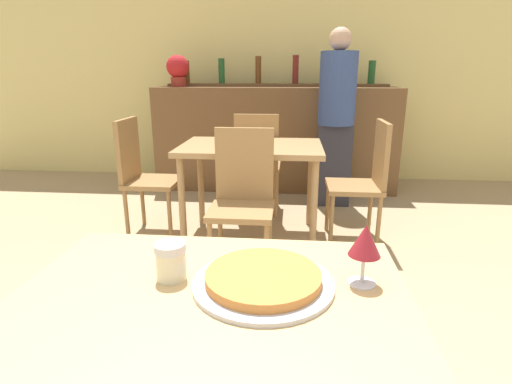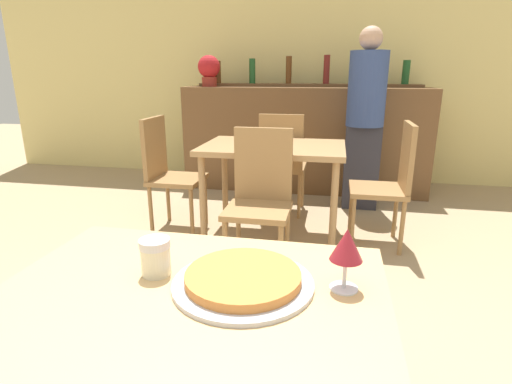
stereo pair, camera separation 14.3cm
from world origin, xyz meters
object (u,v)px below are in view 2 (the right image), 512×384
pizza_tray (243,280)px  wine_glass (347,246)px  chair_far_side_left (167,168)px  potted_plant (209,69)px  chair_far_side_front (260,192)px  chair_far_side_right (391,178)px  chair_far_side_back (282,159)px  cheese_shaker (156,257)px  person_standing (365,115)px

pizza_tray → wine_glass: bearing=7.4°
chair_far_side_left → potted_plant: bearing=2.7°
chair_far_side_front → chair_far_side_left: size_ratio=1.00×
chair_far_side_front → wine_glass: size_ratio=5.79×
chair_far_side_right → chair_far_side_back: bearing=-121.3°
wine_glass → potted_plant: 3.75m
chair_far_side_back → pizza_tray: size_ratio=2.60×
cheese_shaker → wine_glass: 0.49m
chair_far_side_left → cheese_shaker: 2.25m
chair_far_side_front → potted_plant: potted_plant is taller
chair_far_side_front → chair_far_side_right: same height
potted_plant → chair_far_side_left: bearing=-87.3°
chair_far_side_left → potted_plant: potted_plant is taller
chair_far_side_back → chair_far_side_right: 1.01m
chair_far_side_right → wine_glass: size_ratio=5.79×
wine_glass → cheese_shaker: bearing=-177.9°
chair_far_side_front → cheese_shaker: 1.55m
chair_far_side_right → cheese_shaker: 2.24m
cheese_shaker → potted_plant: (-0.94, 3.46, 0.50)m
chair_far_side_right → wine_glass: bearing=-10.4°
pizza_tray → potted_plant: potted_plant is taller
chair_far_side_right → pizza_tray: 2.17m
chair_far_side_right → chair_far_side_front: bearing=-58.7°
pizza_tray → wine_glass: (0.25, 0.03, 0.10)m
chair_far_side_front → chair_far_side_back: bearing=90.0°
chair_far_side_back → wine_glass: (0.49, -2.56, 0.34)m
chair_far_side_front → chair_far_side_back: same height
chair_far_side_right → pizza_tray: bearing=-16.7°
chair_far_side_left → cheese_shaker: chair_far_side_left is taller
pizza_tray → potted_plant: bearing=108.7°
chair_far_side_left → potted_plant: 1.61m
pizza_tray → chair_far_side_left: bearing=118.2°
chair_far_side_left → pizza_tray: bearing=-151.8°
chair_far_side_left → wine_glass: 2.47m
chair_far_side_right → potted_plant: bearing=-128.1°
chair_far_side_left → pizza_tray: size_ratio=2.60×
chair_far_side_back → cheese_shaker: chair_far_side_back is taller
chair_far_side_left → person_standing: bearing=-60.9°
chair_far_side_back → person_standing: person_standing is taller
chair_far_side_left → chair_far_side_right: 1.73m
wine_glass → pizza_tray: bearing=-172.6°
chair_far_side_left → chair_far_side_back: bearing=-58.7°
wine_glass → chair_far_side_left: bearing=123.6°
chair_far_side_right → person_standing: (-0.15, 0.88, 0.37)m
chair_far_side_right → potted_plant: size_ratio=2.81×
chair_far_side_front → chair_far_side_back: size_ratio=1.00×
chair_far_side_back → chair_far_side_front: bearing=90.0°
chair_far_side_left → chair_far_side_right: (1.73, 0.00, 0.00)m
pizza_tray → chair_far_side_right: bearing=73.3°
chair_far_side_right → cheese_shaker: bearing=-22.7°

